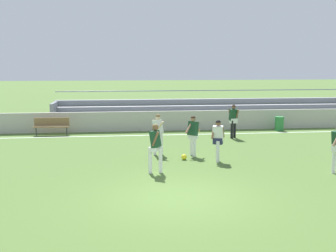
{
  "coord_description": "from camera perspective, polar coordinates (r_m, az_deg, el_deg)",
  "views": [
    {
      "loc": [
        -1.61,
        -11.24,
        3.74
      ],
      "look_at": [
        0.54,
        6.89,
        0.99
      ],
      "focal_mm": 44.93,
      "sensor_mm": 36.0,
      "label": 1
    }
  ],
  "objects": [
    {
      "name": "player_dark_trailing_run",
      "position": [
        14.27,
        -1.73,
        -2.46
      ],
      "size": [
        0.49,
        0.62,
        1.69
      ],
      "color": "white",
      "rests_on": "ground"
    },
    {
      "name": "sideline_wall",
      "position": [
        23.28,
        -2.73,
        0.67
      ],
      "size": [
        48.0,
        0.16,
        1.09
      ],
      "primitive_type": "cube",
      "color": "#BCB7AD",
      "rests_on": "ground"
    },
    {
      "name": "trash_bin",
      "position": [
        24.19,
        14.85,
        0.32
      ],
      "size": [
        0.48,
        0.48,
        0.78
      ],
      "primitive_type": "cylinder",
      "color": "#2D7F3D",
      "rests_on": "ground"
    },
    {
      "name": "bench_near_bin",
      "position": [
        22.71,
        -15.52,
        0.17
      ],
      "size": [
        1.8,
        0.4,
        0.9
      ],
      "color": "olive",
      "rests_on": "ground"
    },
    {
      "name": "player_dark_pressing_high",
      "position": [
        21.2,
        8.87,
        1.05
      ],
      "size": [
        0.45,
        0.49,
        1.68
      ],
      "color": "black",
      "rests_on": "ground"
    },
    {
      "name": "bleacher_stand",
      "position": [
        26.0,
        5.75,
        2.08
      ],
      "size": [
        18.93,
        2.38,
        2.02
      ],
      "color": "#B2B2B7",
      "rests_on": "ground"
    },
    {
      "name": "player_white_wide_left",
      "position": [
        16.05,
        6.79,
        -1.51
      ],
      "size": [
        0.61,
        0.41,
        1.61
      ],
      "color": "white",
      "rests_on": "ground"
    },
    {
      "name": "player_white_on_ball",
      "position": [
        17.14,
        -1.37,
        -0.65
      ],
      "size": [
        0.49,
        0.68,
        1.67
      ],
      "color": "white",
      "rests_on": "ground"
    },
    {
      "name": "player_dark_deep_cover",
      "position": [
        16.94,
        3.4,
        -0.86
      ],
      "size": [
        0.72,
        0.49,
        1.64
      ],
      "color": "white",
      "rests_on": "ground"
    },
    {
      "name": "field_line_sideline",
      "position": [
        21.92,
        -2.44,
        -1.26
      ],
      "size": [
        44.0,
        0.12,
        0.01
      ],
      "primitive_type": "cube",
      "color": "white",
      "rests_on": "ground"
    },
    {
      "name": "soccer_ball",
      "position": [
        16.41,
        2.19,
        -4.22
      ],
      "size": [
        0.22,
        0.22,
        0.22
      ],
      "primitive_type": "sphere",
      "color": "yellow",
      "rests_on": "ground"
    },
    {
      "name": "ground_plane",
      "position": [
        11.95,
        1.35,
        -9.66
      ],
      "size": [
        160.0,
        160.0,
        0.0
      ],
      "primitive_type": "plane",
      "color": "#4C6B30"
    }
  ]
}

